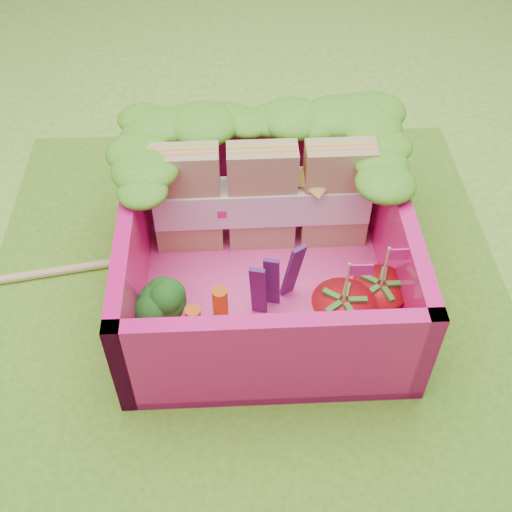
{
  "coord_description": "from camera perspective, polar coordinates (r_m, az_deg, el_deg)",
  "views": [
    {
      "loc": [
        -0.05,
        -2.09,
        2.48
      ],
      "look_at": [
        0.04,
        -0.02,
        0.28
      ],
      "focal_mm": 45.0,
      "sensor_mm": 36.0,
      "label": 1
    }
  ],
  "objects": [
    {
      "name": "placemat",
      "position": [
        3.24,
        -0.8,
        -2.96
      ],
      "size": [
        2.6,
        2.6,
        0.03
      ],
      "primitive_type": "cube",
      "color": "#5C9822",
      "rests_on": "ground"
    },
    {
      "name": "carrot_sticks",
      "position": [
        2.89,
        -4.25,
        -5.49
      ],
      "size": [
        0.19,
        0.15,
        0.27
      ],
      "color": "#DC5412",
      "rests_on": "bento_floor"
    },
    {
      "name": "lettuce_ruffle",
      "position": [
        3.16,
        0.38,
        11.05
      ],
      "size": [
        1.43,
        0.83,
        0.11
      ],
      "color": "#3A8418",
      "rests_on": "bento_box"
    },
    {
      "name": "snap_peas",
      "position": [
        3.06,
        8.58,
        -5.02
      ],
      "size": [
        0.58,
        0.56,
        0.05
      ],
      "color": "green",
      "rests_on": "bento_floor"
    },
    {
      "name": "strawberry_left",
      "position": [
        2.87,
        7.54,
        -5.73
      ],
      "size": [
        0.28,
        0.28,
        0.52
      ],
      "color": "red",
      "rests_on": "bento_floor"
    },
    {
      "name": "ground",
      "position": [
        3.25,
        -0.79,
        -3.13
      ],
      "size": [
        14.0,
        14.0,
        0.0
      ],
      "primitive_type": "plane",
      "color": "#72B031",
      "rests_on": "ground"
    },
    {
      "name": "bento_box",
      "position": [
        3.01,
        0.84,
        0.35
      ],
      "size": [
        1.3,
        1.3,
        0.55
      ],
      "color": "#EF1477",
      "rests_on": "placemat"
    },
    {
      "name": "bento_floor",
      "position": [
        3.19,
        0.79,
        -2.74
      ],
      "size": [
        1.3,
        1.3,
        0.05
      ],
      "primitive_type": "cube",
      "color": "#FF419C",
      "rests_on": "placemat"
    },
    {
      "name": "broccoli",
      "position": [
        2.89,
        -8.24,
        -4.5
      ],
      "size": [
        0.31,
        0.31,
        0.25
      ],
      "color": "#709D4B",
      "rests_on": "bento_floor"
    },
    {
      "name": "chopsticks",
      "position": [
        3.45,
        -19.83,
        -1.69
      ],
      "size": [
        2.14,
        0.41,
        0.04
      ],
      "color": "tan",
      "rests_on": "placemat"
    },
    {
      "name": "sandwich_stack",
      "position": [
        3.19,
        0.64,
        5.18
      ],
      "size": [
        1.08,
        0.18,
        0.59
      ],
      "color": "tan",
      "rests_on": "bento_floor"
    },
    {
      "name": "strawberry_right",
      "position": [
        2.97,
        10.74,
        -4.15
      ],
      "size": [
        0.26,
        0.26,
        0.5
      ],
      "color": "red",
      "rests_on": "bento_floor"
    },
    {
      "name": "purple_wedges",
      "position": [
        2.93,
        1.65,
        -2.25
      ],
      "size": [
        0.24,
        0.16,
        0.38
      ],
      "color": "#411958",
      "rests_on": "bento_floor"
    }
  ]
}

